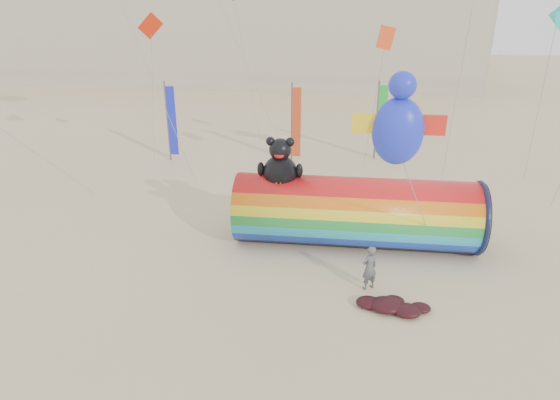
# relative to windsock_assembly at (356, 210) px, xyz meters

# --- Properties ---
(ground) EXTENTS (160.00, 160.00, 0.00)m
(ground) POSITION_rel_windsock_assembly_xyz_m (-3.68, -2.63, -1.61)
(ground) COLOR #CCB58C
(ground) RESTS_ON ground
(windsock_assembly) EXTENTS (10.52, 3.20, 4.85)m
(windsock_assembly) POSITION_rel_windsock_assembly_xyz_m (0.00, 0.00, 0.00)
(windsock_assembly) COLOR red
(windsock_assembly) RESTS_ON ground
(kite_handler) EXTENTS (0.78, 0.72, 1.78)m
(kite_handler) POSITION_rel_windsock_assembly_xyz_m (0.50, -3.65, -0.72)
(kite_handler) COLOR #525559
(kite_handler) RESTS_ON ground
(fabric_bundle) EXTENTS (2.62, 1.35, 0.41)m
(fabric_bundle) POSITION_rel_windsock_assembly_xyz_m (1.27, -4.96, -1.44)
(fabric_bundle) COLOR #3D0B11
(fabric_bundle) RESTS_ON ground
(festival_banners) EXTENTS (14.17, 2.14, 5.20)m
(festival_banners) POSITION_rel_windsock_assembly_xyz_m (-4.58, 11.50, 1.03)
(festival_banners) COLOR #59595E
(festival_banners) RESTS_ON ground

